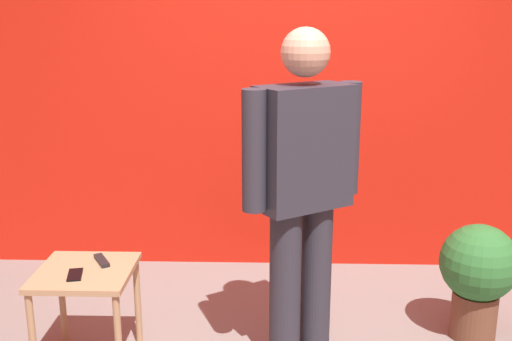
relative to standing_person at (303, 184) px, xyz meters
The scene contains 6 objects.
back_wall_red 1.50m from the standing_person, 92.78° to the left, with size 4.65×0.12×3.29m, color red.
standing_person is the anchor object (origin of this frame).
side_table 1.25m from the standing_person, behind, with size 0.49×0.49×0.55m.
cell_phone 1.24m from the standing_person, behind, with size 0.07×0.14×0.01m, color black.
tv_remote 1.15m from the standing_person, behind, with size 0.04×0.17×0.02m, color black.
potted_plant 1.21m from the standing_person, 14.41° to the left, with size 0.44×0.44×0.69m.
Camera 1 is at (-0.08, -2.62, 1.84)m, focal length 42.21 mm.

